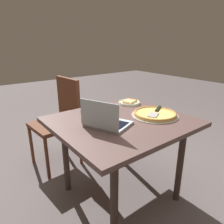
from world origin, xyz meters
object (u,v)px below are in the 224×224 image
object	(u,v)px
dining_table	(121,129)
pizza_tray	(155,114)
chair_near	(60,117)
table_knife	(89,111)
laptop	(106,121)
pizza_plate	(129,102)

from	to	relation	value
dining_table	pizza_tray	bearing A→B (deg)	160.00
pizza_tray	chair_near	bearing A→B (deg)	-64.69
table_knife	laptop	bearing A→B (deg)	77.06
pizza_tray	chair_near	size ratio (longest dim) A/B	0.41
laptop	chair_near	distance (m)	0.90
pizza_tray	chair_near	xyz separation A→B (m)	(0.44, -0.93, -0.20)
table_knife	pizza_plate	bearing A→B (deg)	175.14
dining_table	pizza_plate	bearing A→B (deg)	-140.06
dining_table	pizza_tray	size ratio (longest dim) A/B	2.66
laptop	pizza_plate	distance (m)	0.62
dining_table	table_knife	world-z (taller)	table_knife
pizza_plate	laptop	bearing A→B (deg)	31.67
table_knife	chair_near	world-z (taller)	chair_near
table_knife	chair_near	size ratio (longest dim) A/B	0.20
table_knife	dining_table	bearing A→B (deg)	106.37
dining_table	laptop	world-z (taller)	laptop
laptop	pizza_tray	distance (m)	0.46
laptop	chair_near	bearing A→B (deg)	-91.10
laptop	pizza_plate	size ratio (longest dim) A/B	1.73
dining_table	chair_near	distance (m)	0.85
dining_table	pizza_plate	xyz separation A→B (m)	(-0.35, -0.29, 0.10)
pizza_tray	table_knife	world-z (taller)	pizza_tray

